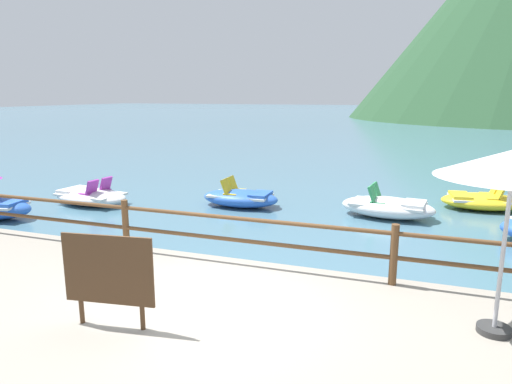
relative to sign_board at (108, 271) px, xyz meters
name	(u,v)px	position (x,y,z in m)	size (l,w,h in m)	color
ground_plane	(390,129)	(0.84, 40.96, -1.13)	(200.00, 200.00, 0.00)	#477084
dock_railing	(246,232)	(0.84, 2.51, -0.15)	(23.92, 0.12, 0.95)	brown
sign_board	(108,271)	(0.00, 0.00, 0.00)	(1.17, 0.21, 1.19)	silver
pedal_boat_0	(241,198)	(-1.36, 7.87, -0.86)	(2.28, 1.22, 0.84)	blue
pedal_boat_2	(483,201)	(5.32, 9.90, -0.89)	(2.44, 1.61, 0.81)	yellow
pedal_boat_5	(388,207)	(2.81, 8.06, -0.84)	(2.59, 1.58, 0.87)	white
pedal_boat_7	(90,196)	(-5.73, 6.64, -0.88)	(2.57, 1.63, 0.81)	white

